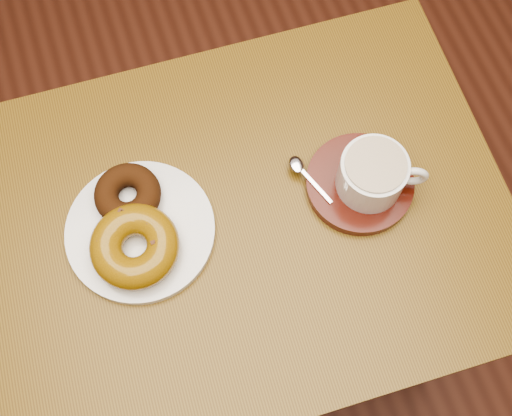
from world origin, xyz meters
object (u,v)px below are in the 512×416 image
object	(u,v)px
cafe_table	(244,242)
saucer	(360,184)
coffee_cup	(373,174)
donut_plate	(140,231)

from	to	relation	value
cafe_table	saucer	bearing A→B (deg)	-0.39
coffee_cup	saucer	bearing A→B (deg)	169.23
donut_plate	coffee_cup	xyz separation A→B (m)	(0.32, -0.04, 0.04)
cafe_table	donut_plate	distance (m)	0.19
donut_plate	cafe_table	bearing A→B (deg)	-10.26
saucer	coffee_cup	bearing A→B (deg)	-34.07
saucer	coffee_cup	size ratio (longest dim) A/B	1.29
coffee_cup	cafe_table	bearing A→B (deg)	-161.66
cafe_table	saucer	world-z (taller)	saucer
donut_plate	coffee_cup	size ratio (longest dim) A/B	1.75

